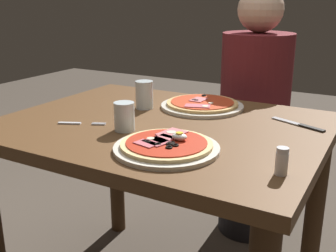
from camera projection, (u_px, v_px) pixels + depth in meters
name	position (u px, v px, depth m)	size (l,w,h in m)	color
dining_table	(162.00, 156.00, 1.40)	(1.05, 0.83, 0.73)	brown
pizza_foreground	(167.00, 146.00, 1.11)	(0.29, 0.29, 0.05)	silver
pizza_across_left	(202.00, 105.00, 1.54)	(0.31, 0.31, 0.03)	silver
water_glass_near	(124.00, 118.00, 1.27)	(0.06, 0.06, 0.09)	silver
water_glass_far	(144.00, 96.00, 1.52)	(0.07, 0.07, 0.10)	silver
fork	(78.00, 123.00, 1.34)	(0.15, 0.08, 0.00)	silver
knife	(301.00, 125.00, 1.32)	(0.19, 0.09, 0.01)	silver
salt_shaker	(282.00, 161.00, 0.95)	(0.03, 0.03, 0.07)	white
diner_person	(253.00, 123.00, 1.93)	(0.32, 0.32, 1.18)	black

